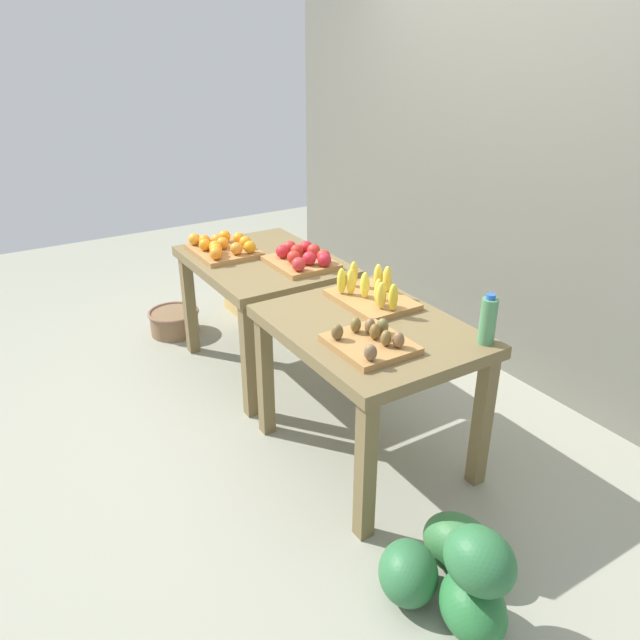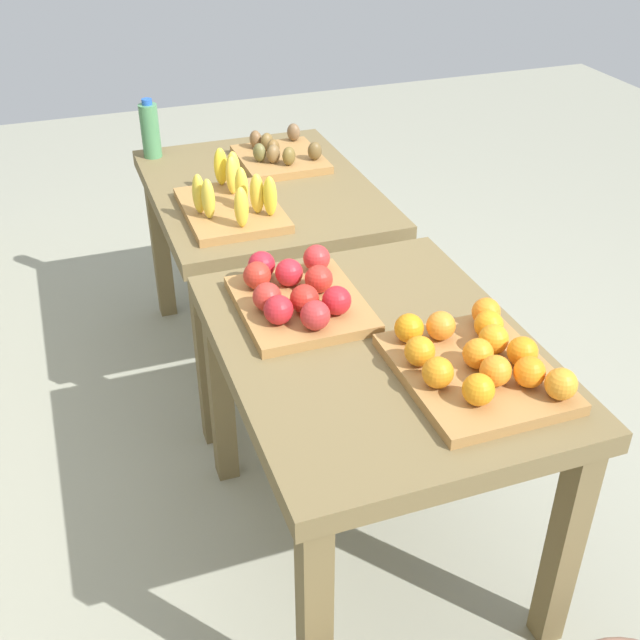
{
  "view_description": "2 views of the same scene",
  "coord_description": "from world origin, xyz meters",
  "px_view_note": "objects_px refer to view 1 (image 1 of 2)",
  "views": [
    {
      "loc": [
        2.67,
        -1.59,
        2.02
      ],
      "look_at": [
        0.05,
        0.04,
        0.57
      ],
      "focal_mm": 34.37,
      "sensor_mm": 36.0,
      "label": 1
    },
    {
      "loc": [
        -2.13,
        0.72,
        1.94
      ],
      "look_at": [
        -0.08,
        -0.01,
        0.54
      ],
      "focal_mm": 44.54,
      "sensor_mm": 36.0,
      "label": 2
    }
  ],
  "objects_px": {
    "apple_bin": "(302,258)",
    "banana_crate": "(371,294)",
    "water_bottle": "(488,320)",
    "watermelon_pile": "(455,570)",
    "cardboard_produce_box": "(251,296)",
    "orange_bin": "(223,247)",
    "kiwi_bin": "(370,341)",
    "display_table_right": "(369,345)",
    "display_table_left": "(263,275)",
    "wicker_basket": "(174,321)"
  },
  "relations": [
    {
      "from": "orange_bin",
      "to": "wicker_basket",
      "type": "relative_size",
      "value": 1.18
    },
    {
      "from": "water_bottle",
      "to": "display_table_left",
      "type": "bearing_deg",
      "value": -167.99
    },
    {
      "from": "orange_bin",
      "to": "kiwi_bin",
      "type": "bearing_deg",
      "value": 1.46
    },
    {
      "from": "water_bottle",
      "to": "display_table_right",
      "type": "bearing_deg",
      "value": -142.37
    },
    {
      "from": "water_bottle",
      "to": "cardboard_produce_box",
      "type": "relative_size",
      "value": 0.59
    },
    {
      "from": "water_bottle",
      "to": "watermelon_pile",
      "type": "bearing_deg",
      "value": -49.01
    },
    {
      "from": "display_table_right",
      "to": "orange_bin",
      "type": "xyz_separation_m",
      "value": [
        -1.33,
        -0.17,
        0.16
      ]
    },
    {
      "from": "watermelon_pile",
      "to": "display_table_left",
      "type": "bearing_deg",
      "value": 172.92
    },
    {
      "from": "display_table_right",
      "to": "cardboard_produce_box",
      "type": "xyz_separation_m",
      "value": [
        -1.96,
        0.3,
        -0.51
      ]
    },
    {
      "from": "apple_bin",
      "to": "wicker_basket",
      "type": "distance_m",
      "value": 1.36
    },
    {
      "from": "display_table_right",
      "to": "wicker_basket",
      "type": "xyz_separation_m",
      "value": [
        -1.92,
        -0.35,
        -0.55
      ]
    },
    {
      "from": "banana_crate",
      "to": "watermelon_pile",
      "type": "xyz_separation_m",
      "value": [
        1.15,
        -0.42,
        -0.64
      ]
    },
    {
      "from": "display_table_right",
      "to": "banana_crate",
      "type": "bearing_deg",
      "value": 143.06
    },
    {
      "from": "banana_crate",
      "to": "cardboard_produce_box",
      "type": "distance_m",
      "value": 1.88
    },
    {
      "from": "orange_bin",
      "to": "apple_bin",
      "type": "height_order",
      "value": "apple_bin"
    },
    {
      "from": "kiwi_bin",
      "to": "watermelon_pile",
      "type": "distance_m",
      "value": 0.98
    },
    {
      "from": "water_bottle",
      "to": "cardboard_produce_box",
      "type": "height_order",
      "value": "water_bottle"
    },
    {
      "from": "apple_bin",
      "to": "kiwi_bin",
      "type": "bearing_deg",
      "value": -14.66
    },
    {
      "from": "cardboard_produce_box",
      "to": "orange_bin",
      "type": "bearing_deg",
      "value": -36.73
    },
    {
      "from": "wicker_basket",
      "to": "kiwi_bin",
      "type": "bearing_deg",
      "value": 5.81
    },
    {
      "from": "display_table_left",
      "to": "watermelon_pile",
      "type": "relative_size",
      "value": 1.72
    },
    {
      "from": "kiwi_bin",
      "to": "wicker_basket",
      "type": "distance_m",
      "value": 2.24
    },
    {
      "from": "display_table_right",
      "to": "kiwi_bin",
      "type": "xyz_separation_m",
      "value": [
        0.19,
        -0.13,
        0.14
      ]
    },
    {
      "from": "kiwi_bin",
      "to": "watermelon_pile",
      "type": "relative_size",
      "value": 0.59
    },
    {
      "from": "cardboard_produce_box",
      "to": "watermelon_pile",
      "type": "bearing_deg",
      "value": -10.86
    },
    {
      "from": "wicker_basket",
      "to": "cardboard_produce_box",
      "type": "bearing_deg",
      "value": 93.2
    },
    {
      "from": "orange_bin",
      "to": "banana_crate",
      "type": "height_order",
      "value": "banana_crate"
    },
    {
      "from": "watermelon_pile",
      "to": "kiwi_bin",
      "type": "bearing_deg",
      "value": 170.83
    },
    {
      "from": "water_bottle",
      "to": "watermelon_pile",
      "type": "height_order",
      "value": "water_bottle"
    },
    {
      "from": "display_table_right",
      "to": "orange_bin",
      "type": "relative_size",
      "value": 2.36
    },
    {
      "from": "apple_bin",
      "to": "water_bottle",
      "type": "relative_size",
      "value": 1.77
    },
    {
      "from": "display_table_left",
      "to": "wicker_basket",
      "type": "bearing_deg",
      "value": -156.5
    },
    {
      "from": "water_bottle",
      "to": "wicker_basket",
      "type": "bearing_deg",
      "value": -163.9
    },
    {
      "from": "apple_bin",
      "to": "cardboard_produce_box",
      "type": "distance_m",
      "value": 1.28
    },
    {
      "from": "apple_bin",
      "to": "wicker_basket",
      "type": "relative_size",
      "value": 1.12
    },
    {
      "from": "display_table_right",
      "to": "watermelon_pile",
      "type": "relative_size",
      "value": 1.72
    },
    {
      "from": "display_table_right",
      "to": "orange_bin",
      "type": "height_order",
      "value": "orange_bin"
    },
    {
      "from": "kiwi_bin",
      "to": "display_table_left",
      "type": "bearing_deg",
      "value": 174.11
    },
    {
      "from": "display_table_left",
      "to": "water_bottle",
      "type": "height_order",
      "value": "water_bottle"
    },
    {
      "from": "watermelon_pile",
      "to": "orange_bin",
      "type": "bearing_deg",
      "value": 177.93
    },
    {
      "from": "display_table_right",
      "to": "banana_crate",
      "type": "height_order",
      "value": "banana_crate"
    },
    {
      "from": "display_table_right",
      "to": "kiwi_bin",
      "type": "height_order",
      "value": "kiwi_bin"
    },
    {
      "from": "display_table_left",
      "to": "display_table_right",
      "type": "relative_size",
      "value": 1.0
    },
    {
      "from": "banana_crate",
      "to": "wicker_basket",
      "type": "xyz_separation_m",
      "value": [
        -1.71,
        -0.51,
        -0.71
      ]
    },
    {
      "from": "cardboard_produce_box",
      "to": "banana_crate",
      "type": "bearing_deg",
      "value": -4.58
    },
    {
      "from": "wicker_basket",
      "to": "watermelon_pile",
      "type": "bearing_deg",
      "value": 1.9
    },
    {
      "from": "apple_bin",
      "to": "water_bottle",
      "type": "distance_m",
      "value": 1.32
    },
    {
      "from": "display_table_right",
      "to": "banana_crate",
      "type": "xyz_separation_m",
      "value": [
        -0.21,
        0.16,
        0.16
      ]
    },
    {
      "from": "orange_bin",
      "to": "water_bottle",
      "type": "xyz_separation_m",
      "value": [
        1.75,
        0.5,
        0.07
      ]
    },
    {
      "from": "apple_bin",
      "to": "banana_crate",
      "type": "relative_size",
      "value": 0.94
    }
  ]
}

